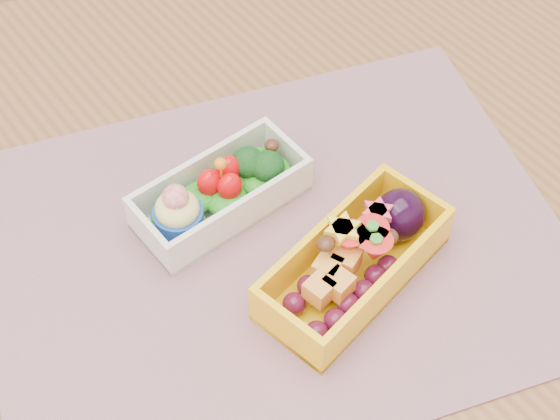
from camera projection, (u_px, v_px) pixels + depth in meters
table at (295, 265)px, 0.81m from camera, size 1.20×0.80×0.75m
placemat at (276, 247)px, 0.70m from camera, size 0.56×0.49×0.00m
bento_white at (220, 194)px, 0.71m from camera, size 0.15×0.07×0.06m
bento_yellow at (357, 259)px, 0.66m from camera, size 0.18×0.10×0.06m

